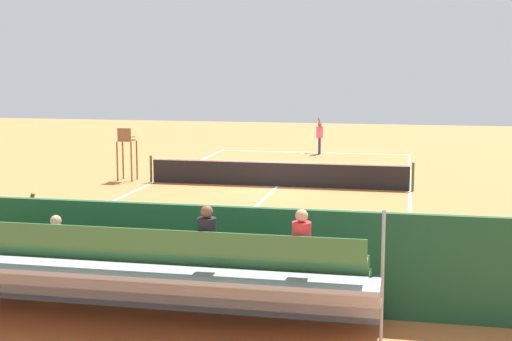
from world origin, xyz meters
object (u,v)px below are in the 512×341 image
(tennis_racket, at_px, (302,154))
(tennis_ball_near, at_px, (351,164))
(bleacher_stand, at_px, (133,276))
(equipment_bag, at_px, (189,286))
(tennis_player, at_px, (320,135))
(courtside_bench, at_px, (260,271))
(umpire_chair, at_px, (126,148))
(line_judge, at_px, (26,236))
(tennis_net, at_px, (277,174))

(tennis_racket, height_order, tennis_ball_near, tennis_ball_near)
(bleacher_stand, distance_m, tennis_racket, 25.48)
(equipment_bag, relative_size, tennis_player, 0.47)
(bleacher_stand, bearing_deg, courtside_bench, -132.57)
(umpire_chair, relative_size, line_judge, 1.11)
(bleacher_stand, relative_size, equipment_bag, 10.07)
(tennis_racket, bearing_deg, tennis_net, 92.62)
(tennis_net, distance_m, umpire_chair, 6.26)
(tennis_net, height_order, umpire_chair, umpire_chair)
(line_judge, bearing_deg, tennis_racket, -96.59)
(umpire_chair, distance_m, tennis_ball_near, 10.72)
(equipment_bag, height_order, tennis_ball_near, equipment_bag)
(bleacher_stand, bearing_deg, umpire_chair, -67.93)
(umpire_chair, height_order, tennis_player, umpire_chair)
(tennis_player, bearing_deg, tennis_ball_near, 116.45)
(courtside_bench, height_order, line_judge, line_judge)
(line_judge, bearing_deg, tennis_net, -103.42)
(tennis_racket, bearing_deg, equipment_bag, 92.47)
(umpire_chair, xyz_separation_m, tennis_racket, (-5.74, -9.92, -1.30))
(tennis_net, relative_size, courtside_bench, 5.72)
(umpire_chair, bearing_deg, bleacher_stand, 112.07)
(umpire_chair, height_order, courtside_bench, umpire_chair)
(tennis_net, bearing_deg, tennis_ball_near, -109.38)
(tennis_racket, distance_m, line_judge, 23.52)
(tennis_ball_near, bearing_deg, courtside_bench, 89.11)
(tennis_player, bearing_deg, tennis_racket, 22.24)
(equipment_bag, bearing_deg, tennis_player, -89.60)
(umpire_chair, relative_size, tennis_ball_near, 32.42)
(umpire_chair, height_order, line_judge, umpire_chair)
(tennis_net, height_order, tennis_ball_near, tennis_net)
(courtside_bench, relative_size, tennis_player, 0.93)
(tennis_net, bearing_deg, tennis_player, -92.12)
(tennis_racket, bearing_deg, line_judge, 83.41)
(equipment_bag, relative_size, tennis_ball_near, 13.64)
(umpire_chair, relative_size, tennis_player, 1.11)
(umpire_chair, relative_size, tennis_racket, 3.85)
(umpire_chair, xyz_separation_m, tennis_ball_near, (-8.51, -6.39, -1.28))
(tennis_net, distance_m, tennis_racket, 10.13)
(bleacher_stand, height_order, line_judge, bleacher_stand)
(tennis_player, height_order, tennis_ball_near, tennis_player)
(equipment_bag, bearing_deg, tennis_ball_near, -95.04)
(umpire_chair, distance_m, line_judge, 13.77)
(bleacher_stand, relative_size, line_judge, 4.70)
(courtside_bench, xyz_separation_m, tennis_ball_near, (-0.31, -19.85, -0.53))
(courtside_bench, bearing_deg, umpire_chair, -58.64)
(tennis_racket, bearing_deg, courtside_bench, 96.03)
(umpire_chair, height_order, tennis_ball_near, umpire_chair)
(tennis_net, bearing_deg, line_judge, 76.58)
(tennis_net, relative_size, equipment_bag, 11.44)
(tennis_player, relative_size, line_judge, 1.00)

